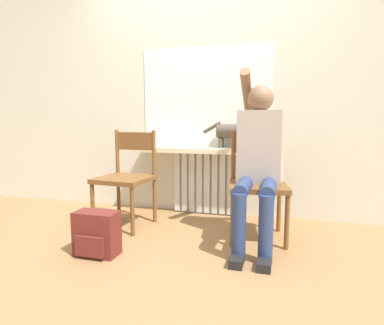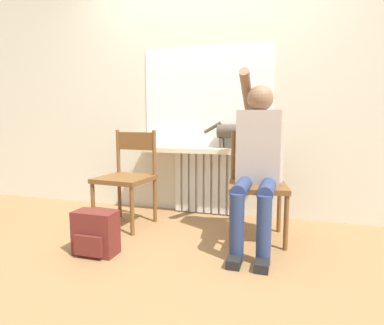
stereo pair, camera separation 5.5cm
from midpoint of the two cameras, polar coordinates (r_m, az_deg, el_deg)
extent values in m
plane|color=olive|center=(2.39, -5.44, -16.32)|extent=(12.00, 12.00, 0.00)
cube|color=beige|center=(3.38, 2.09, 13.99)|extent=(7.00, 0.06, 2.70)
cube|color=silver|center=(3.36, 1.74, -3.56)|extent=(0.64, 0.05, 0.65)
cube|color=silver|center=(3.39, -3.07, -3.45)|extent=(0.06, 0.03, 0.62)
cube|color=silver|center=(3.37, -1.77, -3.52)|extent=(0.06, 0.03, 0.62)
cube|color=silver|center=(3.35, -0.45, -3.60)|extent=(0.06, 0.03, 0.62)
cube|color=silver|center=(3.33, 0.88, -3.67)|extent=(0.06, 0.03, 0.62)
cube|color=silver|center=(3.31, 2.23, -3.74)|extent=(0.06, 0.03, 0.62)
cube|color=silver|center=(3.29, 3.59, -3.81)|extent=(0.06, 0.03, 0.62)
cube|color=silver|center=(3.27, 4.97, -3.87)|extent=(0.06, 0.03, 0.62)
cube|color=silver|center=(3.26, 6.36, -3.94)|extent=(0.06, 0.03, 0.62)
cube|color=beige|center=(3.22, 1.34, 2.21)|extent=(1.39, 0.27, 0.05)
cube|color=white|center=(3.34, 1.93, 11.43)|extent=(1.33, 0.01, 1.00)
cube|color=brown|center=(2.98, -12.48, -2.90)|extent=(0.49, 0.49, 0.04)
cylinder|color=brown|center=(2.98, -17.75, -7.55)|extent=(0.04, 0.04, 0.42)
cylinder|color=brown|center=(2.76, -11.13, -8.55)|extent=(0.04, 0.04, 0.42)
cylinder|color=brown|center=(3.30, -13.38, -5.99)|extent=(0.04, 0.04, 0.42)
cylinder|color=brown|center=(3.09, -7.17, -6.73)|extent=(0.04, 0.04, 0.42)
cylinder|color=brown|center=(3.22, -13.62, 1.95)|extent=(0.04, 0.04, 0.42)
cylinder|color=brown|center=(3.02, -7.31, 1.74)|extent=(0.04, 0.04, 0.42)
cube|color=brown|center=(3.11, -10.62, 3.77)|extent=(0.41, 0.06, 0.17)
cube|color=brown|center=(2.64, 11.08, -4.18)|extent=(0.52, 0.52, 0.04)
cylinder|color=brown|center=(2.49, 6.60, -10.19)|extent=(0.04, 0.04, 0.42)
cylinder|color=brown|center=(2.52, 15.91, -10.21)|extent=(0.04, 0.04, 0.42)
cylinder|color=brown|center=(2.88, 6.66, -7.80)|extent=(0.04, 0.04, 0.42)
cylinder|color=brown|center=(2.90, 14.68, -7.85)|extent=(0.04, 0.04, 0.42)
cylinder|color=brown|center=(2.79, 6.79, 1.31)|extent=(0.04, 0.04, 0.42)
cylinder|color=brown|center=(2.82, 14.98, 1.17)|extent=(0.04, 0.04, 0.42)
cube|color=brown|center=(2.79, 10.96, 3.38)|extent=(0.41, 0.09, 0.17)
cylinder|color=navy|center=(2.42, 8.53, -4.24)|extent=(0.11, 0.48, 0.11)
cylinder|color=navy|center=(2.41, 12.80, -4.42)|extent=(0.11, 0.48, 0.11)
cylinder|color=navy|center=(2.25, 7.61, -11.37)|extent=(0.10, 0.10, 0.47)
cylinder|color=navy|center=(2.24, 12.27, -11.62)|extent=(0.10, 0.10, 0.47)
cube|color=black|center=(2.27, 7.29, -16.78)|extent=(0.09, 0.20, 0.06)
cube|color=black|center=(2.26, 12.02, -17.07)|extent=(0.09, 0.20, 0.06)
cube|color=#AD9E93|center=(2.61, 11.29, 2.66)|extent=(0.34, 0.20, 0.59)
sphere|color=#846047|center=(2.61, 11.51, 11.10)|extent=(0.20, 0.20, 0.20)
cylinder|color=#846047|center=(2.76, 9.24, 11.81)|extent=(0.08, 0.50, 0.38)
cylinder|color=#AD9E93|center=(2.57, 14.61, 1.83)|extent=(0.08, 0.08, 0.47)
cylinder|color=#4C4238|center=(3.18, 6.42, 5.55)|extent=(0.27, 0.14, 0.14)
sphere|color=#4C4238|center=(3.15, 9.45, 5.86)|extent=(0.11, 0.11, 0.11)
cone|color=#4C4238|center=(3.12, 9.42, 6.75)|extent=(0.04, 0.04, 0.04)
cone|color=#4C4238|center=(3.18, 9.53, 6.76)|extent=(0.04, 0.04, 0.04)
cylinder|color=#4C4238|center=(3.13, 8.00, 3.36)|extent=(0.04, 0.04, 0.10)
cylinder|color=#4C4238|center=(3.20, 8.17, 3.44)|extent=(0.04, 0.04, 0.10)
cylinder|color=#4C4238|center=(3.17, 4.59, 3.44)|extent=(0.04, 0.04, 0.10)
cylinder|color=#4C4238|center=(3.23, 4.83, 3.52)|extent=(0.04, 0.04, 0.10)
cylinder|color=#4C4238|center=(3.21, 3.05, 6.22)|extent=(0.18, 0.03, 0.12)
cube|color=maroon|center=(2.46, -17.18, -11.92)|extent=(0.31, 0.16, 0.32)
cube|color=maroon|center=(2.41, -18.42, -14.03)|extent=(0.22, 0.03, 0.14)
camera|label=1|loc=(0.03, -90.55, -0.07)|focal=30.00mm
camera|label=2|loc=(0.03, 89.45, 0.07)|focal=30.00mm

